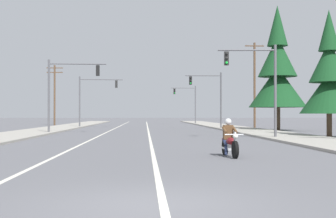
# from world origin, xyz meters

# --- Properties ---
(ground_plane) EXTENTS (400.00, 400.00, 0.00)m
(ground_plane) POSITION_xyz_m (0.00, 0.00, 0.00)
(ground_plane) COLOR #5B5B60
(lane_stripe_center) EXTENTS (0.16, 100.00, 0.01)m
(lane_stripe_center) POSITION_xyz_m (0.20, 45.00, 0.00)
(lane_stripe_center) COLOR beige
(lane_stripe_center) RESTS_ON ground
(lane_stripe_left) EXTENTS (0.16, 100.00, 0.01)m
(lane_stripe_left) POSITION_xyz_m (-3.54, 45.00, 0.00)
(lane_stripe_left) COLOR beige
(lane_stripe_left) RESTS_ON ground
(sidewalk_kerb_right) EXTENTS (4.40, 110.00, 0.14)m
(sidewalk_kerb_right) POSITION_xyz_m (9.79, 40.00, 0.07)
(sidewalk_kerb_right) COLOR #9E998E
(sidewalk_kerb_right) RESTS_ON ground
(sidewalk_kerb_left) EXTENTS (4.40, 110.00, 0.14)m
(sidewalk_kerb_left) POSITION_xyz_m (-9.79, 40.00, 0.07)
(sidewalk_kerb_left) COLOR #9E998E
(sidewalk_kerb_left) RESTS_ON ground
(motorcycle_with_rider) EXTENTS (0.70, 2.19, 1.46)m
(motorcycle_with_rider) POSITION_xyz_m (3.10, 9.50, 0.59)
(motorcycle_with_rider) COLOR black
(motorcycle_with_rider) RESTS_ON ground
(traffic_signal_near_right) EXTENTS (3.87, 0.43, 6.20)m
(traffic_signal_near_right) POSITION_xyz_m (7.39, 22.47, 4.03)
(traffic_signal_near_right) COLOR #56565B
(traffic_signal_near_right) RESTS_ON ground
(traffic_signal_near_left) EXTENTS (4.86, 0.44, 6.20)m
(traffic_signal_near_left) POSITION_xyz_m (-6.78, 31.76, 4.10)
(traffic_signal_near_left) COLOR #56565B
(traffic_signal_near_left) RESTS_ON ground
(traffic_signal_mid_right) EXTENTS (4.03, 0.37, 6.20)m
(traffic_signal_mid_right) POSITION_xyz_m (7.08, 43.33, 4.04)
(traffic_signal_mid_right) COLOR #56565B
(traffic_signal_mid_right) RESTS_ON ground
(traffic_signal_mid_left) EXTENTS (5.28, 0.64, 6.20)m
(traffic_signal_mid_left) POSITION_xyz_m (-6.52, 49.76, 4.12)
(traffic_signal_mid_left) COLOR #56565B
(traffic_signal_mid_left) RESTS_ON ground
(traffic_signal_far_right) EXTENTS (4.10, 0.57, 6.20)m
(traffic_signal_far_right) POSITION_xyz_m (6.87, 67.96, 4.05)
(traffic_signal_far_right) COLOR #56565B
(traffic_signal_far_right) RESTS_ON ground
(utility_pole_right_far) EXTENTS (2.30, 0.26, 10.23)m
(utility_pole_right_far) POSITION_xyz_m (13.04, 48.12, 5.34)
(utility_pole_right_far) COLOR brown
(utility_pole_right_far) RESTS_ON ground
(utility_pole_left_far) EXTENTS (2.36, 0.26, 8.73)m
(utility_pole_left_far) POSITION_xyz_m (-13.22, 61.18, 4.75)
(utility_pole_left_far) COLOR brown
(utility_pole_left_far) RESTS_ON ground
(conifer_tree_right_verge_near) EXTENTS (4.07, 4.07, 8.95)m
(conifer_tree_right_verge_near) POSITION_xyz_m (12.70, 24.04, 4.10)
(conifer_tree_right_verge_near) COLOR #4C3828
(conifer_tree_right_verge_near) RESTS_ON ground
(conifer_tree_right_verge_far) EXTENTS (5.63, 5.63, 12.39)m
(conifer_tree_right_verge_far) POSITION_xyz_m (12.94, 37.83, 5.68)
(conifer_tree_right_verge_far) COLOR #423023
(conifer_tree_right_verge_far) RESTS_ON ground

